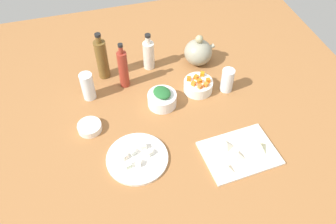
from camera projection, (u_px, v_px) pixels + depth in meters
tabletop at (168, 122)px, 149.24cm from camera, size 190.00×190.00×3.00cm
cutting_board at (239, 153)px, 135.93cm from camera, size 30.13×23.20×1.00cm
plate_tofu at (137, 158)px, 134.19cm from camera, size 24.25×24.25×1.20cm
bowl_greens at (161, 100)px, 151.97cm from camera, size 12.80×12.80×5.92cm
bowl_carrots at (198, 86)px, 158.33cm from camera, size 13.34×13.34×5.29cm
bowl_small_side at (90, 127)px, 143.41cm from camera, size 10.00×10.00×3.03cm
teapot at (198, 52)px, 168.59cm from camera, size 15.36×13.67×16.11cm
bottle_0 at (102, 59)px, 159.05cm from camera, size 5.49×5.49×24.22cm
bottle_1 at (123, 69)px, 155.08cm from camera, size 4.45×4.45×23.61cm
bottle_2 at (149, 54)px, 165.44cm from camera, size 5.47×5.47×19.17cm
drinking_glass_0 at (88, 86)px, 152.28cm from camera, size 5.77×5.77×13.38cm
drinking_glass_1 at (227, 80)px, 156.31cm from camera, size 5.70×5.70×11.48cm
carrot_cube_0 at (196, 77)px, 157.01cm from camera, size 2.50×2.50×1.80cm
carrot_cube_1 at (202, 74)px, 158.43cm from camera, size 2.45×2.45×1.80cm
carrot_cube_2 at (206, 84)px, 153.76cm from camera, size 2.45×2.45×1.80cm
carrot_cube_3 at (194, 83)px, 154.20cm from camera, size 2.54×2.54×1.80cm
carrot_cube_4 at (208, 80)px, 155.56cm from camera, size 2.03×2.03×1.80cm
carrot_cube_5 at (189, 79)px, 156.29cm from camera, size 2.36×2.36×1.80cm
carrot_cube_6 at (200, 81)px, 155.26cm from camera, size 2.05×2.05×1.80cm
carrot_cube_7 at (200, 86)px, 152.97cm from camera, size 2.34×2.34×1.80cm
chopped_greens_mound at (161, 93)px, 148.70cm from camera, size 9.77×10.55×2.84cm
tofu_cube_0 at (143, 146)px, 135.95cm from camera, size 2.39×2.39×2.20cm
tofu_cube_1 at (150, 152)px, 133.95cm from camera, size 2.99×2.99×2.20cm
tofu_cube_2 at (132, 152)px, 134.05cm from camera, size 2.98×2.98×2.20cm
tofu_cube_3 at (139, 163)px, 130.66cm from camera, size 2.91×2.91×2.20cm
tofu_cube_4 at (124, 156)px, 132.74cm from camera, size 3.02×3.02×2.20cm
tofu_cube_5 at (128, 165)px, 130.06cm from camera, size 2.53×2.53×2.20cm
dumpling_0 at (260, 146)px, 135.79cm from camera, size 6.82×7.11×3.09cm
dumpling_1 at (238, 155)px, 133.21cm from camera, size 6.51×6.45×2.58cm
dumpling_2 at (227, 144)px, 136.47cm from camera, size 5.76×5.60×2.73cm
dumpling_3 at (228, 168)px, 129.49cm from camera, size 5.77×5.79×2.04cm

